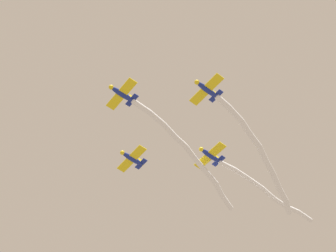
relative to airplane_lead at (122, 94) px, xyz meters
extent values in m
ellipsoid|color=navy|center=(0.06, -0.09, -0.01)|extent=(3.05, 4.01, 0.87)
sphere|color=yellow|center=(-1.05, 1.60, -0.01)|extent=(1.02, 1.02, 0.74)
ellipsoid|color=black|center=(-0.23, 0.35, 0.31)|extent=(1.06, 1.20, 0.46)
cube|color=yellow|center=(-0.02, 0.03, -0.13)|extent=(5.94, 4.59, 0.12)
cube|color=navy|center=(1.03, -1.57, 0.07)|extent=(2.45, 2.00, 0.10)
cube|color=yellow|center=(0.99, -1.50, 0.52)|extent=(0.62, 0.87, 1.19)
cylinder|color=white|center=(2.03, -3.11, -0.17)|extent=(2.44, 2.97, 1.17)
cylinder|color=white|center=(3.71, -5.46, -0.48)|extent=(2.56, 2.73, 1.34)
cylinder|color=white|center=(5.60, -7.55, -0.81)|extent=(2.74, 2.59, 1.22)
cylinder|color=white|center=(7.45, -9.41, -1.01)|extent=(2.32, 2.34, 0.97)
cylinder|color=white|center=(9.42, -11.19, -1.19)|extent=(2.91, 2.47, 1.18)
cylinder|color=white|center=(11.65, -13.04, -1.46)|extent=(2.83, 2.54, 1.16)
cylinder|color=white|center=(13.77, -14.89, -1.72)|extent=(2.72, 2.45, 1.20)
cylinder|color=white|center=(16.00, -16.43, -1.88)|extent=(2.81, 2.01, 0.89)
cylinder|color=white|center=(18.46, -17.99, -2.10)|extent=(3.14, 2.55, 1.32)
sphere|color=white|center=(1.22, -1.86, -0.06)|extent=(0.85, 0.85, 0.85)
sphere|color=white|center=(2.84, -4.36, -0.29)|extent=(0.85, 0.85, 0.85)
sphere|color=white|center=(4.58, -6.56, -0.66)|extent=(0.85, 0.85, 0.85)
sphere|color=white|center=(6.62, -8.53, -0.96)|extent=(0.85, 0.85, 0.85)
sphere|color=white|center=(8.28, -10.29, -1.05)|extent=(0.85, 0.85, 0.85)
sphere|color=white|center=(10.56, -12.09, -1.33)|extent=(0.85, 0.85, 0.85)
sphere|color=white|center=(12.74, -13.99, -1.58)|extent=(0.85, 0.85, 0.85)
sphere|color=white|center=(14.80, -15.80, -1.87)|extent=(0.85, 0.85, 0.85)
sphere|color=white|center=(17.20, -17.05, -1.90)|extent=(0.85, 0.85, 0.85)
sphere|color=white|center=(19.72, -18.92, -2.31)|extent=(0.85, 0.85, 0.85)
ellipsoid|color=navy|center=(-1.95, -12.55, -0.41)|extent=(3.15, 3.95, 0.87)
sphere|color=yellow|center=(-3.11, -10.90, -0.41)|extent=(1.03, 1.03, 0.74)
ellipsoid|color=black|center=(-2.25, -12.11, -0.09)|extent=(1.08, 1.20, 0.46)
cube|color=yellow|center=(-2.03, -12.43, -0.53)|extent=(5.86, 4.74, 0.12)
cube|color=navy|center=(-0.92, -14.00, -0.33)|extent=(2.43, 2.05, 0.10)
cube|color=yellow|center=(-0.97, -13.93, 0.12)|extent=(0.65, 0.85, 1.19)
cylinder|color=white|center=(-0.06, -15.15, -0.64)|extent=(2.26, 2.32, 1.45)
cylinder|color=white|center=(1.64, -17.13, -1.01)|extent=(2.91, 2.84, 1.41)
cylinder|color=white|center=(3.75, -19.06, -1.44)|extent=(2.88, 2.40, 1.49)
cylinder|color=white|center=(5.77, -20.71, -1.81)|extent=(2.63, 2.34, 1.28)
cylinder|color=white|center=(7.76, -22.15, -2.23)|extent=(2.77, 2.04, 1.57)
cylinder|color=white|center=(10.00, -23.57, -2.76)|extent=(3.07, 2.36, 1.50)
cylinder|color=white|center=(12.38, -25.02, -3.25)|extent=(3.00, 2.13, 1.48)
cylinder|color=white|center=(14.67, -26.39, -3.75)|extent=(2.87, 2.20, 1.53)
cylinder|color=white|center=(16.87, -27.56, -4.17)|extent=(2.70, 1.78, 1.28)
sphere|color=white|center=(-0.72, -14.27, -0.46)|extent=(0.92, 0.92, 0.92)
sphere|color=white|center=(0.59, -16.03, -0.82)|extent=(0.92, 0.92, 0.92)
sphere|color=white|center=(2.68, -18.22, -1.20)|extent=(0.92, 0.92, 0.92)
sphere|color=white|center=(4.82, -19.89, -1.67)|extent=(0.92, 0.92, 0.92)
sphere|color=white|center=(6.72, -21.54, -1.95)|extent=(0.92, 0.92, 0.92)
sphere|color=white|center=(8.81, -22.77, -2.51)|extent=(0.92, 0.92, 0.92)
sphere|color=white|center=(11.19, -24.37, -3.01)|extent=(0.92, 0.92, 0.92)
sphere|color=white|center=(13.58, -25.68, -3.50)|extent=(0.92, 0.92, 0.92)
sphere|color=white|center=(15.76, -27.10, -4.01)|extent=(0.92, 0.92, 0.92)
sphere|color=white|center=(17.98, -28.03, -4.33)|extent=(0.92, 0.92, 0.92)
ellipsoid|color=navy|center=(12.52, -2.09, 0.29)|extent=(3.11, 3.98, 0.87)
sphere|color=yellow|center=(11.37, -0.43, 0.29)|extent=(1.02, 1.02, 0.74)
ellipsoid|color=black|center=(12.22, -1.66, 0.61)|extent=(1.07, 1.20, 0.46)
cube|color=yellow|center=(12.43, -1.97, 0.17)|extent=(5.89, 4.67, 0.12)
cube|color=navy|center=(13.52, -3.56, 0.37)|extent=(2.44, 2.03, 0.10)
cube|color=yellow|center=(13.47, -3.49, 0.82)|extent=(0.64, 0.86, 1.19)
ellipsoid|color=navy|center=(10.51, -14.55, -0.21)|extent=(3.18, 3.94, 0.87)
sphere|color=yellow|center=(9.33, -12.91, -0.21)|extent=(1.03, 1.03, 0.74)
ellipsoid|color=black|center=(10.20, -14.12, 0.11)|extent=(1.09, 1.20, 0.46)
cube|color=yellow|center=(10.43, -14.43, -0.33)|extent=(5.84, 4.77, 0.12)
cube|color=navy|center=(11.55, -15.99, -0.13)|extent=(2.42, 2.06, 0.10)
cube|color=yellow|center=(11.50, -15.92, 0.32)|extent=(0.66, 0.85, 1.19)
cylinder|color=white|center=(12.61, -17.59, -0.01)|extent=(2.55, 3.08, 1.43)
cylinder|color=white|center=(14.43, -20.11, 0.46)|extent=(2.69, 2.89, 1.34)
cylinder|color=white|center=(16.42, -22.72, 0.69)|extent=(2.70, 3.28, 0.81)
cylinder|color=white|center=(18.53, -25.36, 0.65)|extent=(2.78, 2.98, 0.92)
cylinder|color=white|center=(20.65, -27.82, 0.83)|extent=(2.82, 2.96, 1.36)
cylinder|color=white|center=(22.50, -30.39, 1.32)|extent=(2.50, 3.11, 1.48)
cylinder|color=white|center=(24.24, -33.05, 1.56)|extent=(2.50, 3.08, 0.85)
sphere|color=white|center=(11.75, -16.26, -0.26)|extent=(0.78, 0.78, 0.78)
sphere|color=white|center=(13.46, -18.91, 0.24)|extent=(0.78, 0.78, 0.78)
sphere|color=white|center=(15.39, -21.31, 0.68)|extent=(0.78, 0.78, 0.78)
sphere|color=white|center=(17.45, -24.13, 0.70)|extent=(0.78, 0.78, 0.78)
sphere|color=white|center=(19.61, -26.59, 0.60)|extent=(0.78, 0.78, 0.78)
sphere|color=white|center=(21.68, -29.04, 1.06)|extent=(0.78, 0.78, 0.78)
sphere|color=white|center=(23.32, -31.74, 1.59)|extent=(0.78, 0.78, 0.78)
sphere|color=white|center=(25.16, -34.37, 1.54)|extent=(0.78, 0.78, 0.78)
camera|label=1|loc=(-47.49, -3.29, -73.78)|focal=62.92mm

